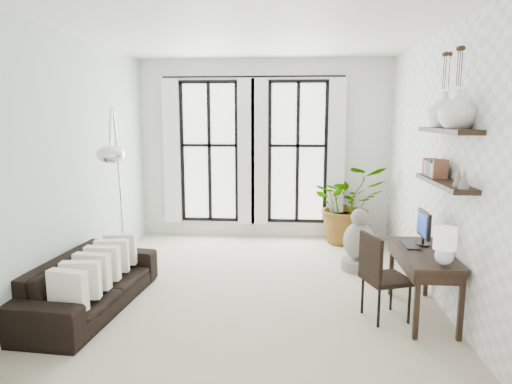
# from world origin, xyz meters

# --- Properties ---
(floor) EXTENTS (5.00, 5.00, 0.00)m
(floor) POSITION_xyz_m (0.00, 0.00, 0.00)
(floor) COLOR #B8AD92
(floor) RESTS_ON ground
(ceiling) EXTENTS (5.00, 5.00, 0.00)m
(ceiling) POSITION_xyz_m (0.00, 0.00, 3.20)
(ceiling) COLOR white
(ceiling) RESTS_ON wall_back
(wall_left) EXTENTS (0.00, 5.00, 5.00)m
(wall_left) POSITION_xyz_m (-2.25, 0.00, 1.60)
(wall_left) COLOR #B5CABA
(wall_left) RESTS_ON floor
(wall_right) EXTENTS (0.00, 5.00, 5.00)m
(wall_right) POSITION_xyz_m (2.25, 0.00, 1.60)
(wall_right) COLOR white
(wall_right) RESTS_ON floor
(wall_back) EXTENTS (4.50, 0.00, 4.50)m
(wall_back) POSITION_xyz_m (0.00, 2.50, 1.60)
(wall_back) COLOR white
(wall_back) RESTS_ON floor
(windows) EXTENTS (3.26, 0.13, 2.65)m
(windows) POSITION_xyz_m (-0.20, 2.43, 1.56)
(windows) COLOR white
(windows) RESTS_ON wall_back
(wall_shelves) EXTENTS (0.25, 1.30, 0.60)m
(wall_shelves) POSITION_xyz_m (2.11, -0.79, 1.73)
(wall_shelves) COLOR black
(wall_shelves) RESTS_ON wall_right
(sofa) EXTENTS (0.98, 2.15, 0.61)m
(sofa) POSITION_xyz_m (-1.80, -0.92, 0.31)
(sofa) COLOR black
(sofa) RESTS_ON floor
(throw_pillows) EXTENTS (0.40, 1.52, 0.40)m
(throw_pillows) POSITION_xyz_m (-1.70, -0.92, 0.50)
(throw_pillows) COLOR white
(throw_pillows) RESTS_ON sofa
(plant) EXTENTS (1.42, 1.29, 1.38)m
(plant) POSITION_xyz_m (1.48, 2.14, 0.69)
(plant) COLOR #2D7228
(plant) RESTS_ON floor
(desk) EXTENTS (0.53, 1.25, 1.13)m
(desk) POSITION_xyz_m (1.95, -0.88, 0.70)
(desk) COLOR black
(desk) RESTS_ON floor
(desk_chair) EXTENTS (0.57, 0.57, 0.95)m
(desk_chair) POSITION_xyz_m (1.45, -0.95, 0.54)
(desk_chair) COLOR black
(desk_chair) RESTS_ON floor
(arc_lamp) EXTENTS (0.73, 1.60, 2.31)m
(arc_lamp) POSITION_xyz_m (-1.70, -0.24, 1.79)
(arc_lamp) COLOR silver
(arc_lamp) RESTS_ON floor
(buddha) EXTENTS (0.50, 0.50, 0.90)m
(buddha) POSITION_xyz_m (1.48, 0.70, 0.38)
(buddha) COLOR gray
(buddha) RESTS_ON floor
(vase_a) EXTENTS (0.37, 0.37, 0.38)m
(vase_a) POSITION_xyz_m (2.11, -1.08, 2.27)
(vase_a) COLOR white
(vase_a) RESTS_ON shelf_upper
(vase_b) EXTENTS (0.37, 0.37, 0.38)m
(vase_b) POSITION_xyz_m (2.11, -0.68, 2.27)
(vase_b) COLOR white
(vase_b) RESTS_ON shelf_upper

